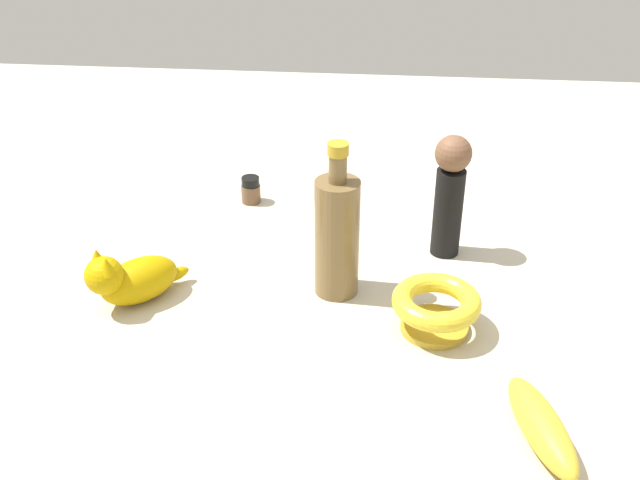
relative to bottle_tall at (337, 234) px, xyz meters
The scene contains 7 objects.
ground 0.10m from the bottle_tall, ahead, with size 2.00×2.00×0.00m, color #BCB29E.
bottle_tall is the anchor object (origin of this frame).
person_figure_adult 0.21m from the bottle_tall, 143.44° to the right, with size 0.06×0.06×0.20m.
nail_polish_jar 0.33m from the bottle_tall, 56.82° to the right, with size 0.03×0.03×0.05m.
bowl 0.18m from the bottle_tall, 149.07° to the left, with size 0.12×0.12×0.06m.
cat_figurine 0.30m from the bottle_tall, 11.25° to the left, with size 0.13×0.13×0.10m.
banana 0.39m from the bottle_tall, 131.75° to the left, with size 0.16×0.05×0.05m, color gold.
Camera 1 is at (-0.09, 0.95, 0.66)m, focal length 43.17 mm.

